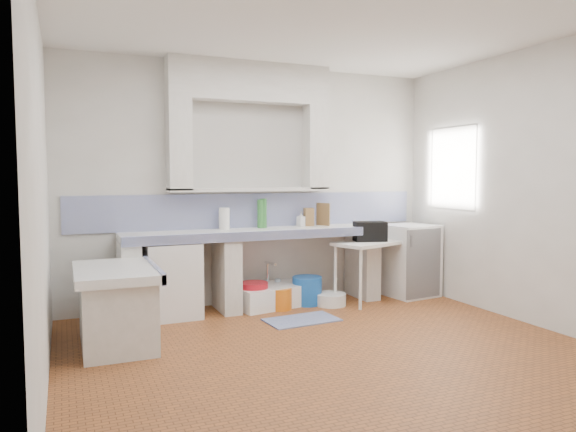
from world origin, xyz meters
name	(u,v)px	position (x,y,z in m)	size (l,w,h in m)	color
floor	(333,351)	(0.00, 0.00, 0.00)	(4.50, 4.50, 0.00)	brown
ceiling	(335,19)	(0.00, 0.00, 2.80)	(4.50, 4.50, 0.00)	silver
wall_back	(255,185)	(0.00, 2.00, 1.40)	(4.50, 4.50, 0.00)	silver
wall_front	(521,198)	(0.00, -2.00, 1.40)	(4.50, 4.50, 0.00)	silver
wall_left	(41,192)	(-2.25, 0.00, 1.40)	(4.50, 4.50, 0.00)	silver
wall_right	(532,187)	(2.25, 0.00, 1.40)	(4.50, 4.50, 0.00)	silver
alcove_mass	(250,82)	(-0.10, 1.88, 2.58)	(1.90, 0.25, 0.45)	silver
window_frame	(464,168)	(2.42, 1.20, 1.60)	(0.35, 0.86, 1.06)	#372211
lace_valance	(455,137)	(2.28, 1.20, 1.98)	(0.01, 0.84, 0.24)	white
counter_slab	(256,233)	(-0.10, 1.70, 0.86)	(3.00, 0.60, 0.08)	white
counter_lip	(265,236)	(-0.10, 1.42, 0.86)	(3.00, 0.04, 0.10)	navy
counter_pier_left	(129,282)	(-1.50, 1.70, 0.41)	(0.20, 0.55, 0.82)	silver
counter_pier_mid	(227,274)	(-0.45, 1.70, 0.41)	(0.20, 0.55, 0.82)	silver
counter_pier_right	(362,264)	(1.30, 1.70, 0.41)	(0.20, 0.55, 0.82)	silver
peninsula_top	(116,272)	(-1.70, 0.90, 0.66)	(0.70, 1.10, 0.08)	white
peninsula_base	(117,311)	(-1.70, 0.90, 0.31)	(0.60, 1.00, 0.62)	silver
peninsula_lip	(154,269)	(-1.37, 0.90, 0.66)	(0.04, 1.10, 0.10)	navy
backsplash	(256,210)	(0.00, 1.99, 1.10)	(4.27, 0.03, 0.40)	navy
stove	(172,280)	(-1.07, 1.67, 0.40)	(0.57, 0.55, 0.80)	white
sink	(273,297)	(0.11, 1.70, 0.11)	(0.90, 0.49, 0.22)	white
side_table	(369,271)	(1.25, 1.45, 0.36)	(0.87, 0.48, 0.04)	white
fridge	(409,260)	(1.89, 1.55, 0.45)	(0.58, 0.58, 0.90)	white
bucket_red	(254,296)	(-0.16, 1.62, 0.15)	(0.33, 0.33, 0.31)	#B2141F
bucket_orange	(280,299)	(0.13, 1.52, 0.12)	(0.26, 0.26, 0.24)	orange
bucket_blue	(307,290)	(0.51, 1.62, 0.16)	(0.35, 0.35, 0.33)	blue
basin_white	(331,299)	(0.74, 1.46, 0.07)	(0.36, 0.36, 0.14)	white
water_bottle_a	(265,292)	(0.06, 1.85, 0.14)	(0.07, 0.07, 0.28)	silver
water_bottle_b	(278,290)	(0.23, 1.85, 0.14)	(0.07, 0.07, 0.28)	silver
black_bag	(370,231)	(1.27, 1.47, 0.84)	(0.37, 0.21, 0.24)	black
green_bottle_a	(260,214)	(0.01, 1.85, 1.07)	(0.07, 0.07, 0.33)	#2F7332
green_bottle_b	(264,213)	(0.05, 1.85, 1.07)	(0.08, 0.08, 0.34)	#2F7332
knife_block	(309,217)	(0.63, 1.85, 1.01)	(0.11, 0.09, 0.22)	brown
cutting_board	(323,214)	(0.83, 1.85, 1.04)	(0.02, 0.20, 0.28)	brown
paper_towel	(224,219)	(-0.43, 1.85, 1.02)	(0.12, 0.12, 0.25)	white
soap_bottle	(301,219)	(0.53, 1.85, 0.99)	(0.08, 0.08, 0.18)	white
rug	(302,320)	(0.15, 0.99, 0.01)	(0.75, 0.43, 0.01)	navy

